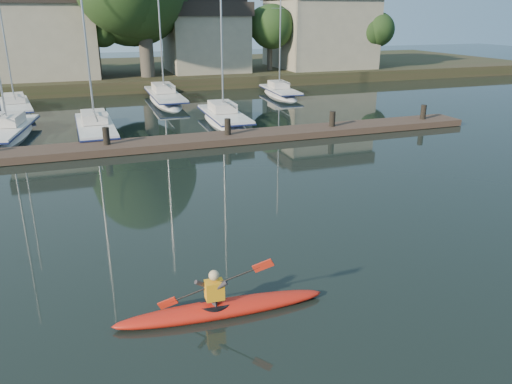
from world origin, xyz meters
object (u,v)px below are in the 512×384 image
object	(u,v)px
sailboat_1	(9,140)
sailboat_2	(97,137)
sailboat_3	(224,125)
sailboat_7	(280,97)
sailboat_5	(17,113)
kayak	(221,306)
sailboat_6	(165,103)
dock	(170,143)

from	to	relation	value
sailboat_1	sailboat_2	distance (m)	4.55
sailboat_3	sailboat_7	xyz separation A→B (m)	(7.19, 8.62, 0.01)
sailboat_2	sailboat_3	distance (m)	7.54
sailboat_2	sailboat_5	bearing A→B (deg)	117.23
kayak	sailboat_3	size ratio (longest dim) A/B	0.38
sailboat_1	sailboat_6	bearing A→B (deg)	50.65
kayak	sailboat_2	world-z (taller)	sailboat_2
sailboat_7	sailboat_5	bearing A→B (deg)	-175.06
dock	sailboat_2	world-z (taller)	sailboat_2
kayak	sailboat_3	bearing A→B (deg)	76.30
dock	sailboat_5	bearing A→B (deg)	121.74
kayak	sailboat_6	world-z (taller)	sailboat_6
dock	sailboat_3	world-z (taller)	sailboat_3
dock	sailboat_3	size ratio (longest dim) A/B	2.74
sailboat_5	sailboat_7	xyz separation A→B (m)	(19.46, 0.33, -0.01)
sailboat_3	sailboat_5	bearing A→B (deg)	147.52
sailboat_5	sailboat_7	size ratio (longest dim) A/B	1.16
sailboat_1	sailboat_7	world-z (taller)	sailboat_1
sailboat_2	sailboat_1	bearing A→B (deg)	169.54
dock	sailboat_5	xyz separation A→B (m)	(-8.08, 13.05, -0.37)
kayak	sailboat_1	world-z (taller)	sailboat_1
sailboat_1	sailboat_3	distance (m)	12.01
sailboat_6	sailboat_7	distance (m)	9.24
sailboat_5	sailboat_7	world-z (taller)	sailboat_5
sailboat_1	kayak	bearing A→B (deg)	-63.50
sailboat_5	sailboat_6	size ratio (longest dim) A/B	0.83
kayak	sailboat_3	distance (m)	20.55
kayak	dock	xyz separation A→B (m)	(1.63, 14.94, 0.02)
sailboat_3	dock	bearing A→B (deg)	-129.79
sailboat_1	sailboat_3	xyz separation A→B (m)	(12.01, -0.19, -0.01)
sailboat_3	sailboat_1	bearing A→B (deg)	-179.36
dock	sailboat_7	xyz separation A→B (m)	(11.38, 13.38, -0.38)
sailboat_5	sailboat_3	bearing A→B (deg)	-41.49
dock	sailboat_3	xyz separation A→B (m)	(4.19, 4.77, -0.39)
kayak	sailboat_1	xyz separation A→B (m)	(-6.18, 19.90, -0.36)
sailboat_3	sailboat_6	distance (m)	9.21
dock	sailboat_2	bearing A→B (deg)	128.26
kayak	sailboat_7	xyz separation A→B (m)	(13.02, 28.32, -0.35)
sailboat_6	sailboat_1	bearing A→B (deg)	-137.73
sailboat_1	sailboat_2	world-z (taller)	sailboat_2
kayak	dock	size ratio (longest dim) A/B	0.14
kayak	sailboat_3	xyz separation A→B (m)	(5.83, 19.71, -0.37)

